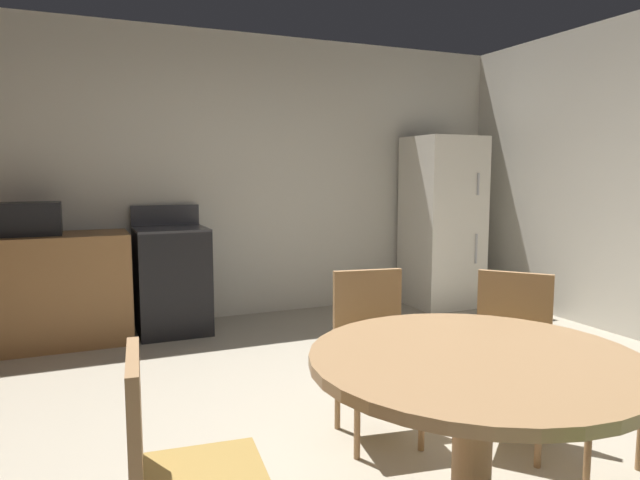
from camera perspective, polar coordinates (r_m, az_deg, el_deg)
ground_plane at (r=3.01m, az=6.24°, el=-20.71°), size 14.00×14.00×0.00m
wall_back at (r=5.55m, az=-9.38°, el=6.25°), size 6.15×0.12×2.70m
kitchen_counter at (r=5.10m, az=-28.86°, el=-4.70°), size 1.83×0.60×0.90m
oven_range at (r=5.13m, az=-14.67°, el=-3.83°), size 0.60×0.60×1.10m
refrigerator at (r=6.07m, az=12.16°, el=1.79°), size 0.68×0.68×1.76m
microwave at (r=5.01m, az=-27.04°, el=1.91°), size 0.44×0.32×0.26m
dining_table at (r=2.14m, az=15.19°, el=-15.09°), size 1.16×1.16×0.76m
chair_north at (r=3.05m, az=5.47°, el=-10.21°), size 0.46×0.46×0.87m
chair_northeast at (r=3.13m, az=18.57°, el=-10.09°), size 0.56×0.56×0.87m
chair_west at (r=1.88m, az=-14.18°, el=-21.56°), size 0.44×0.44×0.87m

